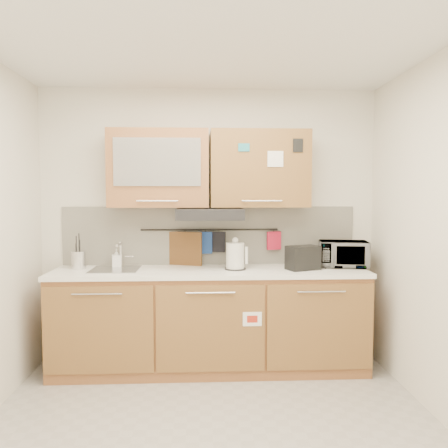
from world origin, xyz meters
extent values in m
plane|color=#9E9993|center=(0.00, 0.00, 0.00)|extent=(3.20, 3.20, 0.00)
plane|color=white|center=(0.00, 0.00, 2.60)|extent=(3.20, 3.20, 0.00)
plane|color=silver|center=(0.00, 1.50, 1.30)|extent=(3.20, 0.00, 3.20)
cube|color=#A4693A|center=(0.00, 1.20, 0.44)|extent=(2.80, 0.60, 0.88)
cube|color=black|center=(0.00, 1.20, 0.05)|extent=(2.80, 0.54, 0.10)
cube|color=olive|center=(-0.93, 0.89, 0.47)|extent=(0.91, 0.02, 0.74)
cylinder|color=silver|center=(-0.93, 0.86, 0.78)|extent=(0.41, 0.01, 0.01)
cube|color=olive|center=(0.00, 0.89, 0.47)|extent=(0.91, 0.02, 0.74)
cylinder|color=silver|center=(0.00, 0.86, 0.78)|extent=(0.41, 0.01, 0.01)
cube|color=olive|center=(0.93, 0.89, 0.47)|extent=(0.91, 0.02, 0.74)
cylinder|color=silver|center=(0.93, 0.86, 0.78)|extent=(0.41, 0.01, 0.01)
cube|color=white|center=(0.00, 1.19, 0.90)|extent=(2.82, 0.62, 0.04)
cube|color=silver|center=(0.00, 1.49, 1.20)|extent=(2.80, 0.02, 0.56)
cube|color=#A4693A|center=(-0.46, 1.32, 1.83)|extent=(0.90, 0.35, 0.70)
cube|color=silver|center=(-0.46, 1.14, 1.88)|extent=(0.76, 0.02, 0.42)
cube|color=olive|center=(0.46, 1.32, 1.83)|extent=(0.90, 0.35, 0.70)
cube|color=white|center=(0.58, 1.14, 1.91)|extent=(0.14, 0.00, 0.14)
cube|color=black|center=(0.00, 1.25, 1.42)|extent=(0.60, 0.46, 0.10)
cube|color=silver|center=(-0.85, 1.20, 0.92)|extent=(0.42, 0.40, 0.03)
cylinder|color=silver|center=(-0.83, 1.36, 1.04)|extent=(0.03, 0.03, 0.24)
cylinder|color=silver|center=(-0.83, 1.28, 1.14)|extent=(0.02, 0.18, 0.02)
cylinder|color=black|center=(0.00, 1.45, 1.26)|extent=(1.30, 0.02, 0.02)
cylinder|color=silver|center=(-1.19, 1.28, 1.00)|extent=(0.14, 0.14, 0.16)
cylinder|color=black|center=(-1.22, 1.29, 1.07)|extent=(0.01, 0.01, 0.30)
cylinder|color=black|center=(-1.18, 1.27, 1.05)|extent=(0.01, 0.01, 0.27)
cylinder|color=black|center=(-1.19, 1.30, 1.08)|extent=(0.01, 0.01, 0.32)
cylinder|color=black|center=(-1.21, 1.26, 1.04)|extent=(0.01, 0.01, 0.24)
cylinder|color=silver|center=(0.23, 1.18, 1.04)|extent=(0.20, 0.20, 0.24)
sphere|color=silver|center=(0.23, 1.18, 1.18)|extent=(0.06, 0.06, 0.06)
cube|color=silver|center=(0.33, 1.15, 1.05)|extent=(0.03, 0.04, 0.15)
cylinder|color=black|center=(0.23, 1.18, 0.93)|extent=(0.19, 0.19, 0.01)
cube|color=black|center=(0.84, 1.14, 1.03)|extent=(0.32, 0.26, 0.21)
cube|color=black|center=(0.79, 1.13, 1.13)|extent=(0.12, 0.14, 0.01)
cube|color=black|center=(0.88, 1.16, 1.13)|extent=(0.12, 0.14, 0.01)
imported|color=#999999|center=(1.25, 1.28, 1.04)|extent=(0.48, 0.37, 0.24)
imported|color=#999999|center=(-0.86, 1.33, 1.01)|extent=(0.10, 0.10, 0.18)
cube|color=brown|center=(-0.23, 1.44, 1.03)|extent=(0.32, 0.14, 0.41)
cube|color=navy|center=(-0.04, 1.44, 1.14)|extent=(0.13, 0.04, 0.21)
cube|color=black|center=(0.09, 1.44, 1.14)|extent=(0.13, 0.07, 0.19)
cube|color=#B11732|center=(0.62, 1.44, 1.15)|extent=(0.14, 0.06, 0.17)
camera|label=1|loc=(-0.06, -2.71, 1.59)|focal=35.00mm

